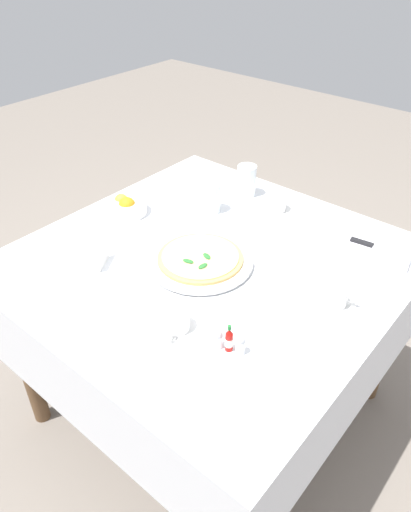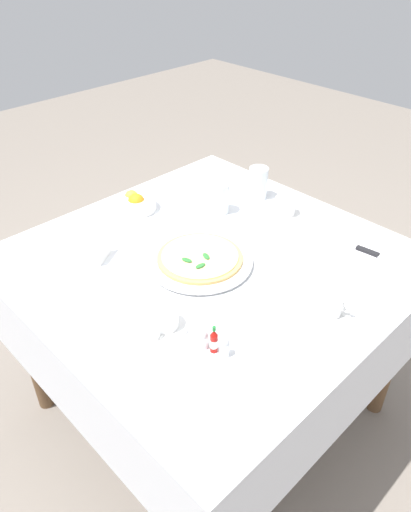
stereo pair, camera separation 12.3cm
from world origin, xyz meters
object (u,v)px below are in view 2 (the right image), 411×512
water_glass_center_back (258,184)px  dinner_knife (383,257)px  pizza (200,257)px  pepper_shaker (203,340)px  pizza_plate (200,261)px  citrus_bowl (136,203)px  menu_card (105,251)px  salt_shaker (225,347)px  hot_sauce_bottle (214,341)px  coffee_cup_back_corner (285,208)px  coffee_cup_near_right (328,306)px  water_glass_far_right (220,200)px  napkin_folded (381,260)px  coffee_cup_far_left (164,320)px

water_glass_center_back → dinner_knife: size_ratio=0.62×
pizza → pepper_shaker: pepper_shaker is taller
pizza_plate → pepper_shaker: 0.36m
citrus_bowl → menu_card: bearing=-55.0°
pizza_plate → pepper_shaker: (0.27, -0.24, 0.01)m
salt_shaker → pepper_shaker: bearing=-160.3°
water_glass_center_back → citrus_bowl: water_glass_center_back is taller
pizza_plate → hot_sauce_bottle: bearing=-38.2°
coffee_cup_back_corner → dinner_knife: bearing=-2.1°
coffee_cup_near_right → water_glass_far_right: bearing=163.0°
water_glass_center_back → pepper_shaker: size_ratio=2.16×
napkin_folded → dinner_knife: dinner_knife is taller
hot_sauce_bottle → menu_card: 0.53m
hot_sauce_bottle → water_glass_far_right: bearing=133.3°
citrus_bowl → hot_sauce_bottle: hot_sauce_bottle is taller
pizza_plate → coffee_cup_back_corner: bearing=90.2°
coffee_cup_near_right → pizza: bearing=-167.4°
coffee_cup_far_left → pepper_shaker: same height
pizza → napkin_folded: size_ratio=1.11×
napkin_folded → water_glass_far_right: bearing=-179.1°
napkin_folded → salt_shaker: (-0.08, -0.63, 0.02)m
pizza → salt_shaker: (0.32, -0.22, 0.00)m
coffee_cup_far_left → dinner_knife: size_ratio=0.66×
citrus_bowl → water_glass_far_right: bearing=42.6°
dinner_knife → hot_sauce_bottle: bearing=-106.6°
water_glass_center_back → salt_shaker: size_ratio=2.16×
pizza_plate → hot_sauce_bottle: size_ratio=4.01×
coffee_cup_near_right → napkin_folded: (-0.02, 0.32, -0.02)m
coffee_cup_back_corner → water_glass_far_right: 0.24m
menu_card → hot_sauce_bottle: bearing=-124.7°
salt_shaker → pepper_shaker: size_ratio=1.00×
pizza_plate → napkin_folded: size_ratio=1.37×
napkin_folded → citrus_bowl: (-0.81, -0.35, 0.02)m
water_glass_far_right → napkin_folded: bearing=13.1°
coffee_cup_far_left → napkin_folded: (0.26, 0.68, -0.02)m
pizza → water_glass_center_back: bearing=109.2°
pizza_plate → napkin_folded: (0.40, 0.41, -0.00)m
coffee_cup_back_corner → coffee_cup_near_right: coffee_cup_back_corner is taller
dinner_knife → hot_sauce_bottle: hot_sauce_bottle is taller
dinner_knife → coffee_cup_far_left: bearing=-118.2°
water_glass_far_right → hot_sauce_bottle: (0.48, -0.51, -0.01)m
water_glass_far_right → hot_sauce_bottle: size_ratio=1.36×
water_glass_center_back → citrus_bowl: 0.47m
salt_shaker → dinner_knife: bearing=83.0°
water_glass_far_right → pepper_shaker: water_glass_far_right is taller
pizza → coffee_cup_back_corner: (-0.00, 0.43, 0.01)m
coffee_cup_back_corner → citrus_bowl: (-0.41, -0.36, -0.00)m
water_glass_far_right → hot_sauce_bottle: water_glass_far_right is taller
pizza → coffee_cup_back_corner: 0.43m
pizza → pizza_plate: bearing=125.4°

